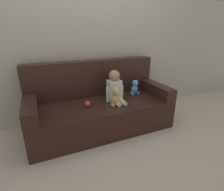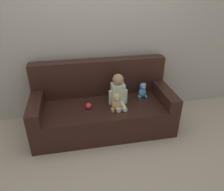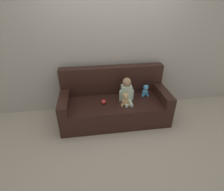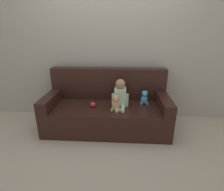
# 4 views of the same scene
# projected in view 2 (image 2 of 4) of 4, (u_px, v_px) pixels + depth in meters

# --- Properties ---
(ground_plane) EXTENTS (12.00, 12.00, 0.00)m
(ground_plane) POSITION_uv_depth(u_px,v_px,m) (103.00, 127.00, 3.18)
(ground_plane) COLOR #B7AD99
(wall_back) EXTENTS (8.00, 0.05, 2.60)m
(wall_back) POSITION_uv_depth(u_px,v_px,m) (96.00, 29.00, 2.99)
(wall_back) COLOR #ADA89E
(wall_back) RESTS_ON ground_plane
(couch) EXTENTS (1.90, 0.83, 0.91)m
(couch) POSITION_uv_depth(u_px,v_px,m) (102.00, 107.00, 3.09)
(couch) COLOR black
(couch) RESTS_ON ground_plane
(person_baby) EXTENTS (0.26, 0.33, 0.43)m
(person_baby) POSITION_uv_depth(u_px,v_px,m) (118.00, 91.00, 2.93)
(person_baby) COLOR silver
(person_baby) RESTS_ON couch
(teddy_bear_brown) EXTENTS (0.14, 0.11, 0.25)m
(teddy_bear_brown) POSITION_uv_depth(u_px,v_px,m) (117.00, 102.00, 2.80)
(teddy_bear_brown) COLOR tan
(teddy_bear_brown) RESTS_ON couch
(plush_toy_side) EXTENTS (0.13, 0.10, 0.22)m
(plush_toy_side) POSITION_uv_depth(u_px,v_px,m) (143.00, 91.00, 3.11)
(plush_toy_side) COLOR #4C9EDB
(plush_toy_side) RESTS_ON couch
(toy_ball) EXTENTS (0.08, 0.08, 0.08)m
(toy_ball) POSITION_uv_depth(u_px,v_px,m) (88.00, 106.00, 2.87)
(toy_ball) COLOR red
(toy_ball) RESTS_ON couch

